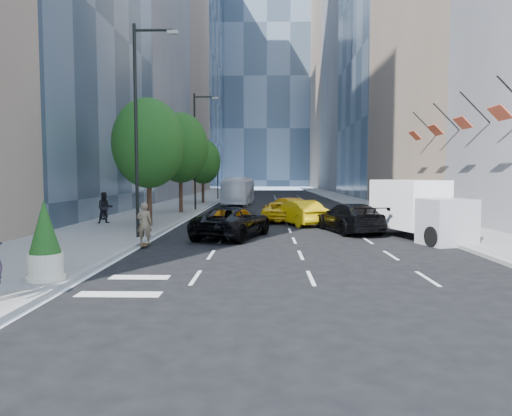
{
  "coord_description": "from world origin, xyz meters",
  "views": [
    {
      "loc": [
        -0.38,
        -17.62,
        3.1
      ],
      "look_at": [
        -0.81,
        3.39,
        1.6
      ],
      "focal_mm": 32.0,
      "sensor_mm": 36.0,
      "label": 1
    }
  ],
  "objects_px": {
    "black_sedan_mercedes": "(349,218)",
    "skateboarder": "(144,226)",
    "box_truck": "(417,209)",
    "black_sedan_lincoln": "(233,222)",
    "city_bus": "(239,191)",
    "planter_shrub": "(45,242)"
  },
  "relations": [
    {
      "from": "black_sedan_lincoln",
      "to": "black_sedan_mercedes",
      "type": "xyz_separation_m",
      "value": [
        6.2,
        2.18,
        0.03
      ]
    },
    {
      "from": "black_sedan_mercedes",
      "to": "planter_shrub",
      "type": "bearing_deg",
      "value": 35.39
    },
    {
      "from": "black_sedan_lincoln",
      "to": "planter_shrub",
      "type": "bearing_deg",
      "value": 83.27
    },
    {
      "from": "box_truck",
      "to": "city_bus",
      "type": "bearing_deg",
      "value": 96.22
    },
    {
      "from": "skateboarder",
      "to": "box_truck",
      "type": "relative_size",
      "value": 0.29
    },
    {
      "from": "box_truck",
      "to": "black_sedan_mercedes",
      "type": "bearing_deg",
      "value": 127.31
    },
    {
      "from": "black_sedan_mercedes",
      "to": "box_truck",
      "type": "relative_size",
      "value": 0.87
    },
    {
      "from": "skateboarder",
      "to": "box_truck",
      "type": "height_order",
      "value": "box_truck"
    },
    {
      "from": "city_bus",
      "to": "box_truck",
      "type": "distance_m",
      "value": 27.92
    },
    {
      "from": "skateboarder",
      "to": "black_sedan_mercedes",
      "type": "bearing_deg",
      "value": -156.15
    },
    {
      "from": "city_bus",
      "to": "black_sedan_lincoln",
      "type": "bearing_deg",
      "value": -84.24
    },
    {
      "from": "black_sedan_lincoln",
      "to": "city_bus",
      "type": "bearing_deg",
      "value": -69.37
    },
    {
      "from": "skateboarder",
      "to": "city_bus",
      "type": "height_order",
      "value": "city_bus"
    },
    {
      "from": "city_bus",
      "to": "box_truck",
      "type": "bearing_deg",
      "value": -65.18
    },
    {
      "from": "black_sedan_mercedes",
      "to": "skateboarder",
      "type": "bearing_deg",
      "value": 15.57
    },
    {
      "from": "skateboarder",
      "to": "black_sedan_mercedes",
      "type": "xyz_separation_m",
      "value": [
        9.8,
        5.34,
        -0.11
      ]
    },
    {
      "from": "black_sedan_lincoln",
      "to": "city_bus",
      "type": "distance_m",
      "value": 25.93
    },
    {
      "from": "skateboarder",
      "to": "box_truck",
      "type": "distance_m",
      "value": 13.12
    },
    {
      "from": "city_bus",
      "to": "box_truck",
      "type": "relative_size",
      "value": 1.65
    },
    {
      "from": "planter_shrub",
      "to": "box_truck",
      "type": "bearing_deg",
      "value": 35.95
    },
    {
      "from": "box_truck",
      "to": "skateboarder",
      "type": "bearing_deg",
      "value": 178.28
    },
    {
      "from": "black_sedan_mercedes",
      "to": "box_truck",
      "type": "bearing_deg",
      "value": 129.77
    }
  ]
}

